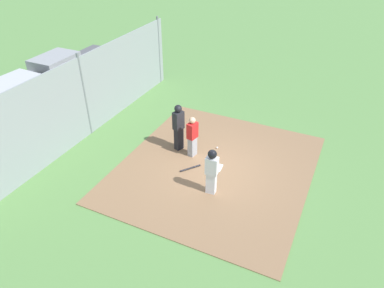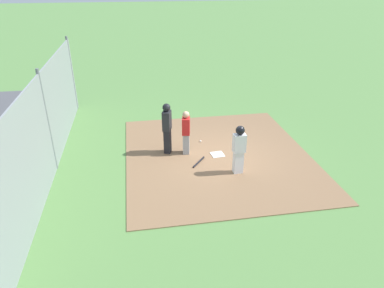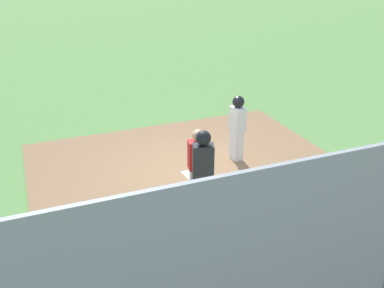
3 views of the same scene
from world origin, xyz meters
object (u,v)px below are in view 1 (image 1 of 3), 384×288
object	(u,v)px
home_plate	(216,167)
runner	(212,169)
baseball	(217,148)
baseball_bat	(190,168)
catcher	(192,136)
umpire	(178,126)
parked_car_white	(17,94)
parked_car_silver	(55,70)

from	to	relation	value
home_plate	runner	xyz separation A→B (m)	(1.28, 0.36, 0.91)
baseball	baseball_bat	bearing A→B (deg)	-13.07
home_plate	runner	size ratio (longest dim) A/B	0.27
catcher	umpire	xyz separation A→B (m)	(-0.17, -0.64, 0.16)
runner	parked_car_white	world-z (taller)	runner
baseball_bat	baseball	bearing A→B (deg)	-155.80
runner	baseball	world-z (taller)	runner
catcher	runner	distance (m)	2.16
umpire	parked_car_silver	distance (m)	9.27
catcher	parked_car_white	bearing A→B (deg)	-169.51
baseball_bat	parked_car_white	world-z (taller)	parked_car_white
baseball	parked_car_white	size ratio (longest dim) A/B	0.02
runner	baseball	distance (m)	2.67
home_plate	parked_car_white	xyz separation A→B (m)	(-0.50, -10.00, 0.57)
umpire	home_plate	bearing A→B (deg)	2.74
runner	umpire	bearing A→B (deg)	45.41
catcher	runner	xyz separation A→B (m)	(1.62, 1.43, 0.11)
runner	parked_car_silver	bearing A→B (deg)	62.55
home_plate	parked_car_silver	size ratio (longest dim) A/B	0.10
runner	parked_car_white	size ratio (longest dim) A/B	0.38
umpire	parked_car_white	world-z (taller)	umpire
home_plate	umpire	distance (m)	2.03
baseball_bat	baseball	world-z (taller)	baseball
home_plate	baseball_bat	world-z (taller)	baseball_bat
umpire	runner	distance (m)	2.74
umpire	parked_car_white	bearing A→B (deg)	-160.76
umpire	baseball_bat	bearing A→B (deg)	-26.53
parked_car_silver	home_plate	bearing A→B (deg)	71.29
runner	home_plate	bearing A→B (deg)	11.89
runner	baseball_bat	distance (m)	1.65
umpire	parked_car_white	distance (m)	8.29
home_plate	catcher	bearing A→B (deg)	-107.69
home_plate	umpire	world-z (taller)	umpire
home_plate	baseball_bat	size ratio (longest dim) A/B	0.55
catcher	umpire	distance (m)	0.68
parked_car_white	baseball	bearing A→B (deg)	-84.02
home_plate	baseball_bat	xyz separation A→B (m)	(0.47, -0.77, 0.02)
catcher	parked_car_white	world-z (taller)	catcher
catcher	runner	world-z (taller)	runner
umpire	catcher	bearing A→B (deg)	4.79
baseball	umpire	bearing A→B (deg)	-65.03
umpire	baseball_bat	distance (m)	1.66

